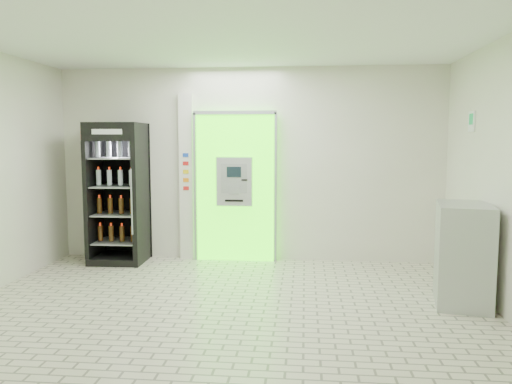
# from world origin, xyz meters

# --- Properties ---
(ground) EXTENTS (6.00, 6.00, 0.00)m
(ground) POSITION_xyz_m (0.00, 0.00, 0.00)
(ground) COLOR beige
(ground) RESTS_ON ground
(room_shell) EXTENTS (6.00, 6.00, 6.00)m
(room_shell) POSITION_xyz_m (0.00, 0.00, 1.84)
(room_shell) COLOR silver
(room_shell) RESTS_ON ground
(atm_assembly) EXTENTS (1.30, 0.24, 2.33)m
(atm_assembly) POSITION_xyz_m (-0.20, 2.41, 1.17)
(atm_assembly) COLOR #35ED08
(atm_assembly) RESTS_ON ground
(pillar) EXTENTS (0.22, 0.11, 2.60)m
(pillar) POSITION_xyz_m (-0.98, 2.45, 1.30)
(pillar) COLOR silver
(pillar) RESTS_ON ground
(beverage_cooler) EXTENTS (0.82, 0.77, 2.14)m
(beverage_cooler) POSITION_xyz_m (-1.98, 2.14, 1.03)
(beverage_cooler) COLOR black
(beverage_cooler) RESTS_ON ground
(steel_cabinet) EXTENTS (0.74, 0.97, 1.16)m
(steel_cabinet) POSITION_xyz_m (2.70, 0.58, 0.58)
(steel_cabinet) COLOR #A8ABB0
(steel_cabinet) RESTS_ON ground
(exit_sign) EXTENTS (0.02, 0.22, 0.26)m
(exit_sign) POSITION_xyz_m (2.99, 1.40, 2.12)
(exit_sign) COLOR white
(exit_sign) RESTS_ON room_shell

